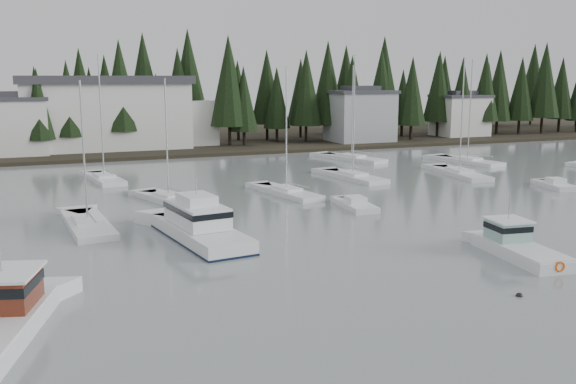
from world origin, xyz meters
The scene contains 20 objects.
ground centered at (0.00, 0.00, 0.00)m, with size 260.00×260.00×0.00m, color gray.
far_shore_land centered at (0.00, 97.00, 0.00)m, with size 240.00×54.00×1.00m, color black.
conifer_treeline centered at (0.00, 86.00, 0.00)m, with size 200.00×22.00×20.00m, color black, non-canonical shape.
house_west centered at (-18.00, 79.00, 4.65)m, with size 9.54×7.42×8.75m.
house_east_a centered at (36.00, 78.00, 4.90)m, with size 10.60×8.48×9.25m.
house_east_b centered at (58.00, 80.00, 4.40)m, with size 9.54×7.42×8.25m.
harbor_inn centered at (-2.96, 82.34, 5.78)m, with size 29.50×11.50×10.90m.
cabin_cruiser_center centered at (-5.53, 24.85, 0.73)m, with size 4.92×11.65×4.86m.
lobster_boat_teal centered at (12.05, 13.00, 0.50)m, with size 3.61×7.81×4.19m.
sailboat_0 centered at (17.19, 44.85, 0.07)m, with size 3.95×10.23×14.16m.
sailboat_2 centered at (-8.73, 53.82, 0.08)m, with size 3.78×9.48×14.24m.
sailboat_3 centered at (37.58, 51.03, 0.07)m, with size 4.72×10.57×14.04m.
sailboat_5 centered at (6.61, 38.57, 0.07)m, with size 4.18×9.77×12.78m.
sailboat_6 centered at (29.80, 42.47, 0.07)m, with size 4.44×11.10×13.96m.
sailboat_7 centered at (-4.66, 39.43, 0.07)m, with size 5.03×8.71×11.67m.
sailboat_9 centered at (-12.47, 31.52, 0.05)m, with size 3.41×10.40×11.54m.
sailboat_11 centered at (24.77, 59.52, 0.06)m, with size 5.98×11.15×13.33m.
runabout_1 centered at (9.76, 30.38, 0.13)m, with size 2.81×6.03×1.42m.
runabout_2 centered at (33.63, 31.68, 0.13)m, with size 3.26×5.40×1.42m.
mooring_buoy_dark centered at (6.86, 6.96, 0.00)m, with size 0.38×0.38×0.38m, color black.
Camera 1 is at (-16.31, -17.93, 11.23)m, focal length 40.00 mm.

